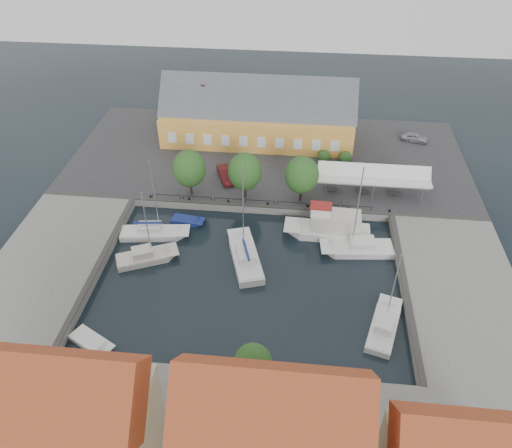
{
  "coord_description": "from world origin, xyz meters",
  "views": [
    {
      "loc": [
        4.8,
        -39.89,
        37.68
      ],
      "look_at": [
        0.0,
        6.0,
        1.5
      ],
      "focal_mm": 35.0,
      "sensor_mm": 36.0,
      "label": 1
    }
  ],
  "objects": [
    {
      "name": "warehouse",
      "position": [
        -2.6,
        28.36,
        4.43
      ],
      "size": [
        28.56,
        14.0,
        9.55
      ],
      "color": "gold",
      "rests_on": "north_quay"
    },
    {
      "name": "east_boat_c",
      "position": [
        13.75,
        -7.19,
        0.26
      ],
      "size": [
        4.25,
        7.65,
        9.61
      ],
      "color": "silver",
      "rests_on": "ground"
    },
    {
      "name": "quay_edge_fittings",
      "position": [
        0.02,
        4.75,
        1.06
      ],
      "size": [
        56.0,
        24.72,
        0.4
      ],
      "color": "#383533",
      "rests_on": "north_quay"
    },
    {
      "name": "trawler",
      "position": [
        8.78,
        6.72,
        1.02
      ],
      "size": [
        10.35,
        3.39,
        5.0
      ],
      "color": "silver",
      "rests_on": "ground"
    },
    {
      "name": "launch_sw",
      "position": [
        -13.63,
        -11.81,
        0.09
      ],
      "size": [
        4.93,
        3.77,
        0.98
      ],
      "color": "silver",
      "rests_on": "ground"
    },
    {
      "name": "east_quay",
      "position": [
        22.0,
        -2.0,
        0.5
      ],
      "size": [
        12.0,
        24.0,
        1.0
      ],
      "primitive_type": "cube",
      "color": "slate",
      "rests_on": "ground"
    },
    {
      "name": "car_silver",
      "position": [
        21.56,
        29.32,
        1.66
      ],
      "size": [
        4.16,
        2.47,
        1.33
      ],
      "primitive_type": "imported",
      "rotation": [
        0.0,
        0.0,
        1.32
      ],
      "color": "#9D9FA4",
      "rests_on": "north_quay"
    },
    {
      "name": "center_sailboat",
      "position": [
        -0.69,
        1.13,
        0.36
      ],
      "size": [
        5.23,
        9.34,
        12.45
      ],
      "color": "silver",
      "rests_on": "ground"
    },
    {
      "name": "west_boat_b",
      "position": [
        -11.78,
        0.13,
        0.26
      ],
      "size": [
        7.19,
        4.93,
        9.65
      ],
      "color": "beige",
      "rests_on": "ground"
    },
    {
      "name": "west_quay",
      "position": [
        -22.0,
        -2.0,
        0.5
      ],
      "size": [
        12.0,
        24.0,
        1.0
      ],
      "primitive_type": "cube",
      "color": "slate",
      "rests_on": "ground"
    },
    {
      "name": "ground",
      "position": [
        0.0,
        0.0,
        0.0
      ],
      "size": [
        140.0,
        140.0,
        0.0
      ],
      "primitive_type": "plane",
      "color": "black",
      "rests_on": "ground"
    },
    {
      "name": "car_red",
      "position": [
        -5.11,
        15.92,
        1.76
      ],
      "size": [
        3.23,
        4.87,
        1.52
      ],
      "primitive_type": "imported",
      "rotation": [
        0.0,
        0.0,
        0.39
      ],
      "color": "#501215",
      "rests_on": "north_quay"
    },
    {
      "name": "quay_trees",
      "position": [
        -2.0,
        12.0,
        4.88
      ],
      "size": [
        18.2,
        4.2,
        6.3
      ],
      "color": "black",
      "rests_on": "north_quay"
    },
    {
      "name": "townhouses",
      "position": [
        1.93,
        -23.24,
        5.82
      ],
      "size": [
        36.3,
        8.5,
        12.0
      ],
      "color": "#BBAC90",
      "rests_on": "south_bank"
    },
    {
      "name": "tent_canopy",
      "position": [
        14.0,
        14.5,
        3.68
      ],
      "size": [
        14.0,
        4.0,
        2.83
      ],
      "color": "white",
      "rests_on": "north_quay"
    },
    {
      "name": "launch_nw",
      "position": [
        -8.64,
        7.39,
        0.09
      ],
      "size": [
        4.28,
        2.18,
        0.88
      ],
      "color": "navy",
      "rests_on": "ground"
    },
    {
      "name": "north_quay",
      "position": [
        0.0,
        23.0,
        0.5
      ],
      "size": [
        56.0,
        26.0,
        1.0
      ],
      "primitive_type": "cube",
      "color": "#2D2D30",
      "rests_on": "ground"
    },
    {
      "name": "east_boat_a",
      "position": [
        12.0,
        4.12,
        0.26
      ],
      "size": [
        8.62,
        3.62,
        11.86
      ],
      "color": "silver",
      "rests_on": "ground"
    },
    {
      "name": "west_boat_a",
      "position": [
        -12.09,
        4.41,
        0.27
      ],
      "size": [
        8.42,
        3.29,
        10.94
      ],
      "color": "silver",
      "rests_on": "ground"
    }
  ]
}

